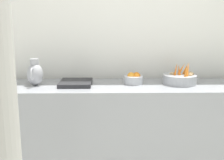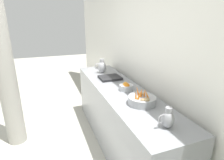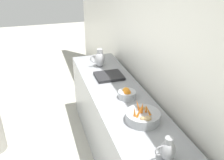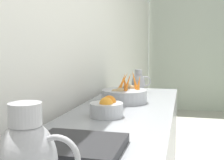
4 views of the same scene
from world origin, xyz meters
TOP-DOWN VIEW (x-y plane):
  - tile_wall_left at (-1.95, 0.40)m, footprint 0.10×8.46m
  - vegetable_colander at (-1.57, 0.44)m, footprint 0.32×0.32m
  - orange_bowl at (-1.58, -0.01)m, footprint 0.19×0.19m
  - metal_pitcher_tall at (-1.53, -0.94)m, footprint 0.21×0.15m
  - metal_pitcher_short at (-1.54, 0.95)m, footprint 0.17×0.12m
  - counter_sink_basin at (-1.55, -0.56)m, footprint 0.34×0.30m

SIDE VIEW (x-z plane):
  - counter_sink_basin at x=-1.55m, z-range 0.92..0.96m
  - orange_bowl at x=-1.58m, z-range 0.91..1.03m
  - vegetable_colander at x=-1.57m, z-range 0.86..1.09m
  - metal_pitcher_short at x=-1.54m, z-range 0.91..1.11m
  - metal_pitcher_tall at x=-1.53m, z-range 0.91..1.16m
  - tile_wall_left at x=-1.95m, z-range 0.00..3.00m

